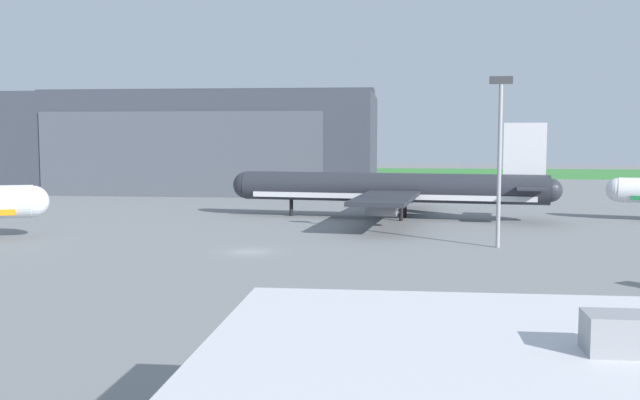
{
  "coord_description": "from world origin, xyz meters",
  "views": [
    {
      "loc": [
        15.64,
        -74.67,
        12.42
      ],
      "look_at": [
        5.6,
        17.0,
        3.97
      ],
      "focal_mm": 41.18,
      "sensor_mm": 36.0,
      "label": 1
    }
  ],
  "objects": [
    {
      "name": "apron_light_mast",
      "position": [
        26.26,
        5.87,
        10.84
      ],
      "size": [
        2.4,
        0.5,
        18.43
      ],
      "color": "#99999E",
      "rests_on": "ground_plane"
    },
    {
      "name": "airliner_far_left",
      "position": [
        14.38,
        31.66,
        4.36
      ],
      "size": [
        47.49,
        42.9,
        13.82
      ],
      "color": "#282B33",
      "rests_on": "ground_plane"
    },
    {
      "name": "ground_plane",
      "position": [
        0.0,
        0.0,
        0.0
      ],
      "size": [
        440.0,
        440.0,
        0.0
      ],
      "primitive_type": "plane",
      "color": "slate"
    },
    {
      "name": "maintenance_hangar",
      "position": [
        -27.06,
        84.5,
        10.48
      ],
      "size": [
        74.06,
        42.28,
        21.88
      ],
      "color": "#383D47",
      "rests_on": "ground_plane"
    },
    {
      "name": "grass_field_strip",
      "position": [
        0.0,
        155.46,
        0.04
      ],
      "size": [
        440.0,
        56.0,
        0.08
      ],
      "primitive_type": "cube",
      "color": "#398239",
      "rests_on": "ground_plane"
    }
  ]
}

